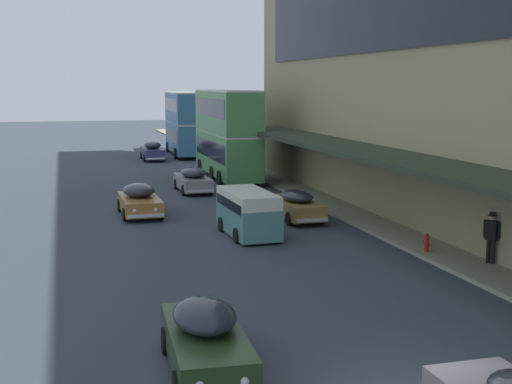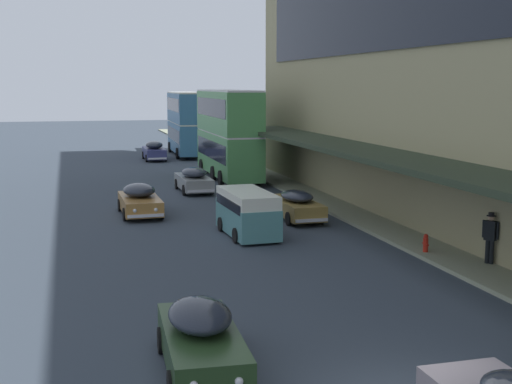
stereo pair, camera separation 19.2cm
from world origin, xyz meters
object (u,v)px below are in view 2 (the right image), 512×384
object	(u,v)px
fire_hydrant	(426,243)
pedestrian_at_kerb	(490,235)
sedan_second_mid	(154,151)
sedan_trailing_near	(194,180)
transit_bus_kerbside_front	(186,121)
sedan_trailing_mid	(296,205)
vw_van	(247,210)
sedan_lead_near	(201,338)
transit_bus_kerbside_rear	(228,131)
sedan_oncoming_front	(140,200)

from	to	relation	value
fire_hydrant	pedestrian_at_kerb	bearing A→B (deg)	-58.89
sedan_second_mid	fire_hydrant	xyz separation A→B (m)	(5.89, -37.59, -0.32)
sedan_trailing_near	sedan_second_mid	distance (m)	19.09
transit_bus_kerbside_front	sedan_second_mid	xyz separation A→B (m)	(-3.43, -3.50, -2.33)
transit_bus_kerbside_front	sedan_second_mid	world-z (taller)	transit_bus_kerbside_front
sedan_trailing_mid	vw_van	world-z (taller)	vw_van
sedan_lead_near	vw_van	size ratio (longest dim) A/B	1.01
transit_bus_kerbside_front	sedan_trailing_mid	distance (m)	32.87
sedan_trailing_near	pedestrian_at_kerb	size ratio (longest dim) A/B	2.54
transit_bus_kerbside_rear	sedan_second_mid	world-z (taller)	transit_bus_kerbside_rear
transit_bus_kerbside_rear	fire_hydrant	size ratio (longest dim) A/B	15.83
sedan_lead_near	pedestrian_at_kerb	xyz separation A→B (m)	(11.67, 6.54, 0.40)
transit_bus_kerbside_front	fire_hydrant	distance (m)	41.25
sedan_oncoming_front	sedan_second_mid	size ratio (longest dim) A/B	0.98
transit_bus_kerbside_rear	sedan_lead_near	world-z (taller)	transit_bus_kerbside_rear
transit_bus_kerbside_rear	sedan_trailing_near	xyz separation A→B (m)	(-3.41, -5.58, -2.55)
sedan_lead_near	sedan_oncoming_front	size ratio (longest dim) A/B	1.00
sedan_trailing_mid	sedan_second_mid	size ratio (longest dim) A/B	0.99
sedan_lead_near	vw_van	xyz separation A→B (m)	(4.63, 14.13, 0.32)
sedan_trailing_near	sedan_second_mid	world-z (taller)	sedan_second_mid
sedan_lead_near	sedan_trailing_near	size ratio (longest dim) A/B	0.99
transit_bus_kerbside_rear	fire_hydrant	distance (m)	24.36
transit_bus_kerbside_front	fire_hydrant	bearing A→B (deg)	-86.59
sedan_oncoming_front	vw_van	bearing A→B (deg)	-56.81
sedan_lead_near	transit_bus_kerbside_rear	bearing A→B (deg)	76.30
transit_bus_kerbside_front	sedan_trailing_near	size ratio (longest dim) A/B	2.20
sedan_second_mid	fire_hydrant	bearing A→B (deg)	-81.10
sedan_second_mid	fire_hydrant	world-z (taller)	sedan_second_mid
sedan_trailing_near	pedestrian_at_kerb	distance (m)	21.90
sedan_lead_near	sedan_trailing_near	bearing A→B (deg)	80.43
sedan_trailing_near	sedan_oncoming_front	bearing A→B (deg)	-119.54
transit_bus_kerbside_rear	sedan_second_mid	size ratio (longest dim) A/B	2.32
sedan_oncoming_front	transit_bus_kerbside_rear	bearing A→B (deg)	59.61
sedan_lead_near	fire_hydrant	distance (m)	13.55
sedan_second_mid	sedan_oncoming_front	bearing A→B (deg)	-98.35
transit_bus_kerbside_rear	sedan_trailing_mid	distance (m)	15.99
transit_bus_kerbside_front	sedan_trailing_mid	xyz separation A→B (m)	(-0.07, -32.78, -2.41)
transit_bus_kerbside_rear	pedestrian_at_kerb	world-z (taller)	transit_bus_kerbside_rear
transit_bus_kerbside_rear	vw_van	distance (m)	19.13
vw_van	fire_hydrant	xyz separation A→B (m)	(5.71, -5.38, -0.60)
sedan_oncoming_front	pedestrian_at_kerb	world-z (taller)	pedestrian_at_kerb
transit_bus_kerbside_rear	sedan_lead_near	distance (m)	33.89
sedan_oncoming_front	sedan_trailing_near	world-z (taller)	sedan_oncoming_front
transit_bus_kerbside_rear	sedan_trailing_near	bearing A→B (deg)	-121.45
transit_bus_kerbside_front	sedan_oncoming_front	bearing A→B (deg)	-103.79
sedan_trailing_near	fire_hydrant	size ratio (longest dim) A/B	6.74
sedan_oncoming_front	vw_van	size ratio (longest dim) A/B	1.01
pedestrian_at_kerb	sedan_lead_near	bearing A→B (deg)	-150.75
transit_bus_kerbside_rear	sedan_oncoming_front	distance (m)	14.81
sedan_trailing_mid	sedan_second_mid	bearing A→B (deg)	96.55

